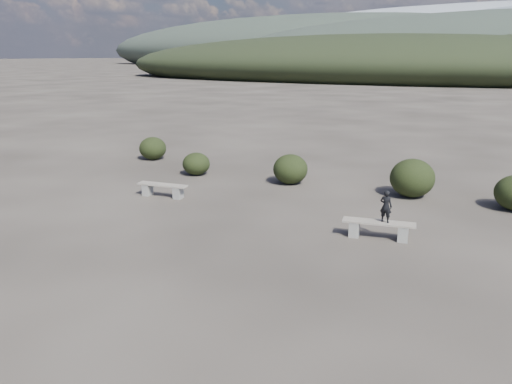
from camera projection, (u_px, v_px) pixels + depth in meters
The scene contains 8 objects.
ground at pixel (169, 273), 11.29m from camera, with size 1200.00×1200.00×0.00m, color #2D2823.
bench_left at pixel (163, 189), 17.28m from camera, with size 1.85×0.66×0.45m.
bench_right at pixel (378, 228), 13.34m from camera, with size 1.95×0.80×0.48m.
seated_person at pixel (386, 206), 13.13m from camera, with size 0.32×0.21×0.88m, color black.
shrub_a at pixel (196, 164), 20.41m from camera, with size 1.12×1.12×0.92m, color black.
shrub_b at pixel (290, 169), 18.98m from camera, with size 1.32×1.32×1.13m, color black.
shrub_d at pixel (412, 178), 17.19m from camera, with size 1.52×1.52×1.33m, color black.
shrub_f at pixel (153, 148), 23.41m from camera, with size 1.26×1.26×1.06m, color black.
Camera 1 is at (6.80, -8.12, 4.76)m, focal length 35.00 mm.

